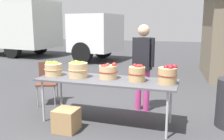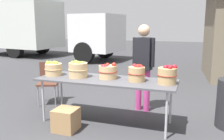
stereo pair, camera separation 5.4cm
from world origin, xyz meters
name	(u,v)px [view 2 (the right image)]	position (x,y,z in m)	size (l,w,h in m)	color
ground_plane	(106,122)	(0.00, 0.00, 0.00)	(40.00, 40.00, 0.00)	#38383A
market_table	(106,82)	(0.00, 0.00, 0.71)	(2.30, 0.76, 0.75)	#4C4C51
apple_basket_green_0	(53,69)	(-0.99, -0.01, 0.87)	(0.31, 0.31, 0.26)	tan
apple_basket_green_1	(78,70)	(-0.50, -0.02, 0.88)	(0.34, 0.34, 0.29)	tan
apple_basket_red_0	(108,71)	(0.01, 0.06, 0.87)	(0.32, 0.32, 0.27)	tan
apple_basket_red_1	(137,73)	(0.51, 0.03, 0.88)	(0.28, 0.28, 0.28)	tan
apple_basket_red_2	(167,75)	(0.99, 0.01, 0.89)	(0.30, 0.30, 0.30)	tan
vendor_adult	(143,61)	(0.45, 0.78, 0.96)	(0.43, 0.26, 1.64)	#CC3F8C
box_truck	(36,27)	(-6.35, 6.86, 1.49)	(7.89, 3.01, 2.75)	silver
folding_chair	(49,79)	(-1.49, 0.58, 0.51)	(0.52, 0.52, 0.86)	brown
produce_crate	(66,120)	(-0.48, -0.51, 0.17)	(0.35, 0.35, 0.35)	#A87F51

